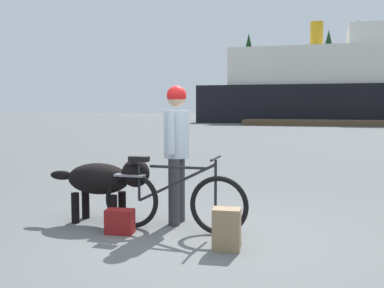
{
  "coord_description": "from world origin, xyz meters",
  "views": [
    {
      "loc": [
        1.32,
        -4.59,
        1.47
      ],
      "look_at": [
        -0.33,
        1.02,
        0.97
      ],
      "focal_mm": 41.72,
      "sensor_mm": 36.0,
      "label": 1
    }
  ],
  "objects_px": {
    "ferry_boat": "(354,87)",
    "handbag_pannier": "(120,221)",
    "person_cyclist": "(177,141)",
    "backpack": "(227,229)",
    "bicycle": "(173,200)",
    "dog": "(105,180)"
  },
  "relations": [
    {
      "from": "person_cyclist",
      "to": "bicycle",
      "type": "bearing_deg",
      "value": -79.16
    },
    {
      "from": "person_cyclist",
      "to": "ferry_boat",
      "type": "height_order",
      "value": "ferry_boat"
    },
    {
      "from": "person_cyclist",
      "to": "backpack",
      "type": "height_order",
      "value": "person_cyclist"
    },
    {
      "from": "handbag_pannier",
      "to": "ferry_boat",
      "type": "relative_size",
      "value": 0.01
    },
    {
      "from": "person_cyclist",
      "to": "dog",
      "type": "relative_size",
      "value": 1.25
    },
    {
      "from": "handbag_pannier",
      "to": "ferry_boat",
      "type": "height_order",
      "value": "ferry_boat"
    },
    {
      "from": "person_cyclist",
      "to": "handbag_pannier",
      "type": "height_order",
      "value": "person_cyclist"
    },
    {
      "from": "handbag_pannier",
      "to": "ferry_boat",
      "type": "bearing_deg",
      "value": 82.6
    },
    {
      "from": "backpack",
      "to": "ferry_boat",
      "type": "relative_size",
      "value": 0.02
    },
    {
      "from": "bicycle",
      "to": "person_cyclist",
      "type": "height_order",
      "value": "person_cyclist"
    },
    {
      "from": "bicycle",
      "to": "handbag_pannier",
      "type": "height_order",
      "value": "bicycle"
    },
    {
      "from": "backpack",
      "to": "handbag_pannier",
      "type": "relative_size",
      "value": 1.34
    },
    {
      "from": "person_cyclist",
      "to": "dog",
      "type": "xyz_separation_m",
      "value": [
        -0.87,
        -0.23,
        -0.49
      ]
    },
    {
      "from": "ferry_boat",
      "to": "handbag_pannier",
      "type": "bearing_deg",
      "value": -97.4
    },
    {
      "from": "person_cyclist",
      "to": "handbag_pannier",
      "type": "bearing_deg",
      "value": -127.86
    },
    {
      "from": "bicycle",
      "to": "handbag_pannier",
      "type": "relative_size",
      "value": 5.49
    },
    {
      "from": "bicycle",
      "to": "person_cyclist",
      "type": "relative_size",
      "value": 1.02
    },
    {
      "from": "dog",
      "to": "bicycle",
      "type": "bearing_deg",
      "value": -8.23
    },
    {
      "from": "backpack",
      "to": "bicycle",
      "type": "bearing_deg",
      "value": 146.69
    },
    {
      "from": "backpack",
      "to": "handbag_pannier",
      "type": "height_order",
      "value": "backpack"
    },
    {
      "from": "person_cyclist",
      "to": "handbag_pannier",
      "type": "relative_size",
      "value": 5.37
    },
    {
      "from": "dog",
      "to": "ferry_boat",
      "type": "relative_size",
      "value": 0.05
    }
  ]
}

